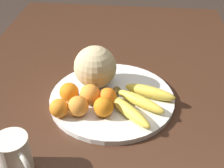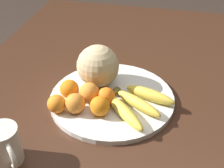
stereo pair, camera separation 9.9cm
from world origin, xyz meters
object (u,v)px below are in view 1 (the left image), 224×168
orange_back_left (108,97)px  produce_tag (86,92)px  banana_bunch (139,101)px  ceramic_mug (15,155)px  melon (95,67)px  orange_front_right (69,92)px  fruit_bowl (112,98)px  orange_mid_center (103,107)px  kitchen_table (104,105)px  orange_top_small (90,94)px  orange_front_left (78,106)px  orange_back_right (59,108)px

orange_back_left → produce_tag: 0.10m
banana_bunch → produce_tag: banana_bunch is taller
orange_back_left → ceramic_mug: 0.34m
melon → orange_front_right: (-0.09, 0.07, -0.04)m
fruit_bowl → orange_front_right: 0.14m
orange_mid_center → orange_front_right: bearing=62.4°
orange_mid_center → kitchen_table: bearing=6.8°
orange_mid_center → orange_top_small: (0.06, 0.05, 0.00)m
orange_front_right → produce_tag: bearing=-45.7°
kitchen_table → orange_mid_center: 0.22m
banana_bunch → fruit_bowl: bearing=-171.4°
orange_front_right → orange_back_left: 0.12m
orange_front_left → orange_back_left: bearing=-54.2°
fruit_bowl → produce_tag: produce_tag is taller
banana_bunch → orange_back_right: size_ratio=3.97×
fruit_bowl → melon: (0.06, 0.06, 0.08)m
fruit_bowl → orange_top_small: orange_top_small is taller
orange_front_right → orange_top_small: (-0.01, -0.07, 0.00)m
fruit_bowl → orange_mid_center: orange_mid_center is taller
melon → produce_tag: melon is taller
orange_top_small → orange_back_left: bearing=-91.1°
banana_bunch → orange_back_right: (-0.07, 0.24, 0.01)m
kitchen_table → orange_back_right: (-0.19, 0.11, 0.13)m
produce_tag → melon: bearing=21.0°
orange_front_right → ceramic_mug: size_ratio=0.57×
banana_bunch → orange_back_left: orange_back_left is taller
orange_front_left → orange_front_right: orange_front_left is taller
melon → orange_top_small: 0.11m
orange_front_left → orange_front_right: size_ratio=1.02×
fruit_bowl → produce_tag: bearing=82.8°
orange_front_right → orange_back_left: size_ratio=1.09×
orange_mid_center → orange_back_right: (-0.02, 0.13, -0.00)m
produce_tag → ceramic_mug: bearing=-151.2°
banana_bunch → ceramic_mug: ceramic_mug is taller
orange_top_small → produce_tag: bearing=26.4°
melon → orange_front_left: bearing=169.7°
orange_front_right → orange_top_small: 0.07m
orange_front_right → orange_front_left: bearing=-147.7°
orange_mid_center → orange_back_right: bearing=97.3°
orange_back_right → melon: bearing=-26.3°
orange_front_right → orange_top_small: bearing=-95.2°
produce_tag → orange_mid_center: bearing=-95.6°
melon → orange_top_small: melon is taller
ceramic_mug → produce_tag: bearing=-20.5°
orange_top_small → banana_bunch: bearing=-90.4°
orange_front_left → melon: bearing=-10.3°
orange_mid_center → fruit_bowl: bearing=-9.7°
orange_mid_center → orange_back_right: orange_mid_center is taller
produce_tag → orange_top_small: bearing=-104.3°
melon → ceramic_mug: (-0.37, 0.15, -0.03)m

